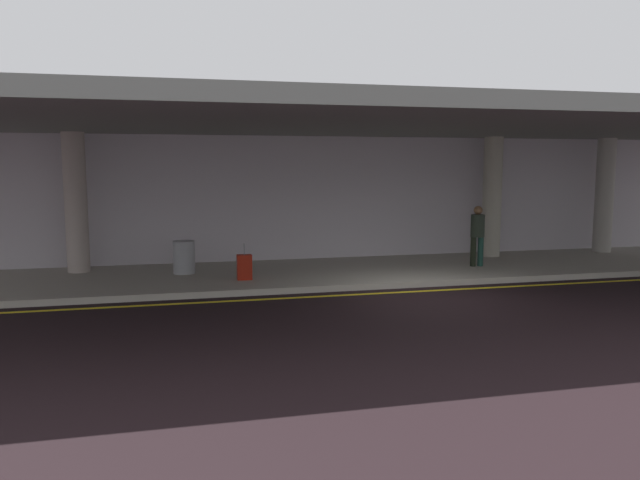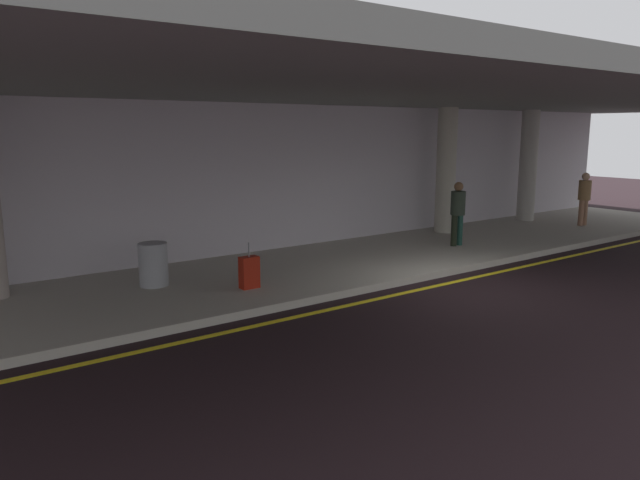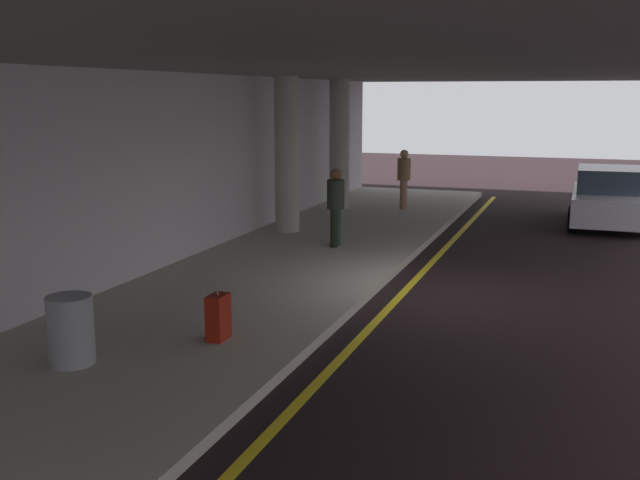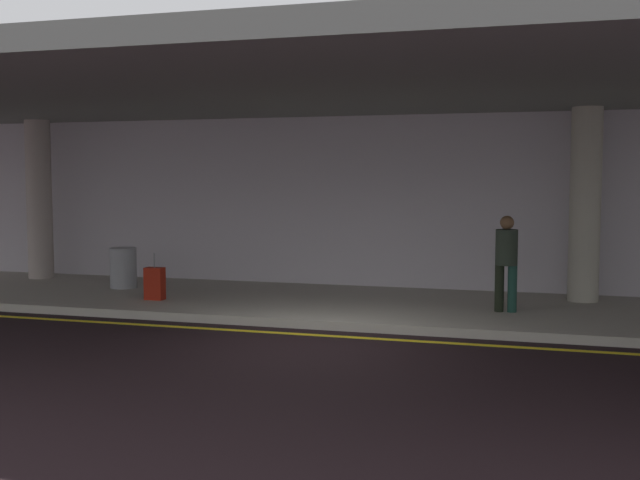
{
  "view_description": "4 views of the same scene",
  "coord_description": "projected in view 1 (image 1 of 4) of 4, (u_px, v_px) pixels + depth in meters",
  "views": [
    {
      "loc": [
        -5.52,
        -12.52,
        2.95
      ],
      "look_at": [
        -1.87,
        2.6,
        1.03
      ],
      "focal_mm": 34.16,
      "sensor_mm": 36.0,
      "label": 1
    },
    {
      "loc": [
        -9.3,
        -7.53,
        3.17
      ],
      "look_at": [
        -1.87,
        2.66,
        0.81
      ],
      "focal_mm": 33.22,
      "sensor_mm": 36.0,
      "label": 2
    },
    {
      "loc": [
        -12.57,
        -2.3,
        3.4
      ],
      "look_at": [
        -1.34,
        1.68,
        1.08
      ],
      "focal_mm": 42.44,
      "sensor_mm": 36.0,
      "label": 3
    },
    {
      "loc": [
        3.32,
        -10.99,
        2.49
      ],
      "look_at": [
        -0.57,
        2.24,
        1.37
      ],
      "focal_mm": 43.51,
      "sensor_mm": 36.0,
      "label": 4
    }
  ],
  "objects": [
    {
      "name": "lane_stripe_yellow",
      "position": [
        418.0,
        291.0,
        14.28
      ],
      "size": [
        26.0,
        0.14,
        0.01
      ],
      "primitive_type": "cube",
      "color": "yellow",
      "rests_on": "ground"
    },
    {
      "name": "traveler_with_luggage",
      "position": [
        477.0,
        232.0,
        16.85
      ],
      "size": [
        0.38,
        0.38,
        1.68
      ],
      "rotation": [
        0.0,
        0.0,
        2.78
      ],
      "color": "black",
      "rests_on": "sidewalk"
    },
    {
      "name": "sidewalk",
      "position": [
        382.0,
        270.0,
        16.7
      ],
      "size": [
        26.0,
        4.2,
        0.15
      ],
      "primitive_type": "cube",
      "color": "#A5A093",
      "rests_on": "ground"
    },
    {
      "name": "ceiling_overhang",
      "position": [
        390.0,
        126.0,
        15.75
      ],
      "size": [
        28.0,
        13.2,
        0.3
      ],
      "primitive_type": "cube",
      "color": "slate",
      "rests_on": "support_column_far_left"
    },
    {
      "name": "support_column_left_mid",
      "position": [
        76.0,
        203.0,
        15.87
      ],
      "size": [
        0.57,
        0.57,
        3.65
      ],
      "primitive_type": "cylinder",
      "color": "#A79A91",
      "rests_on": "sidewalk"
    },
    {
      "name": "support_column_right_mid",
      "position": [
        604.0,
        196.0,
        19.6
      ],
      "size": [
        0.57,
        0.57,
        3.65
      ],
      "primitive_type": "cylinder",
      "color": "#A6A198",
      "rests_on": "sidewalk"
    },
    {
      "name": "terminal_back_wall",
      "position": [
        358.0,
        200.0,
        18.65
      ],
      "size": [
        26.0,
        0.3,
        3.8
      ],
      "primitive_type": "cube",
      "color": "#BAB3BB",
      "rests_on": "ground"
    },
    {
      "name": "trash_bin_steel",
      "position": [
        184.0,
        257.0,
        15.79
      ],
      "size": [
        0.56,
        0.56,
        0.85
      ],
      "primitive_type": "cylinder",
      "color": "gray",
      "rests_on": "sidewalk"
    },
    {
      "name": "suitcase_upright_primary",
      "position": [
        244.0,
        267.0,
        14.91
      ],
      "size": [
        0.36,
        0.22,
        0.9
      ],
      "rotation": [
        0.0,
        0.0,
        -0.02
      ],
      "color": "maroon",
      "rests_on": "sidewalk"
    },
    {
      "name": "ground_plane",
      "position": [
        428.0,
        297.0,
        13.72
      ],
      "size": [
        60.0,
        60.0,
        0.0
      ],
      "primitive_type": "plane",
      "color": "black"
    },
    {
      "name": "support_column_center",
      "position": [
        492.0,
        197.0,
        18.66
      ],
      "size": [
        0.57,
        0.57,
        3.65
      ],
      "primitive_type": "cylinder",
      "color": "#A9A493",
      "rests_on": "sidewalk"
    }
  ]
}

